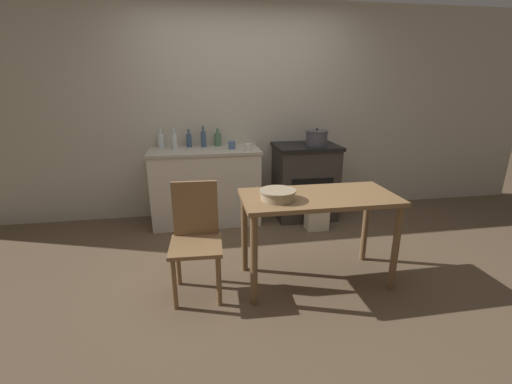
{
  "coord_description": "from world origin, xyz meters",
  "views": [
    {
      "loc": [
        -0.56,
        -2.71,
        1.63
      ],
      "look_at": [
        0.0,
        0.53,
        0.58
      ],
      "focal_mm": 24.0,
      "sensor_mm": 36.0,
      "label": 1
    }
  ],
  "objects_px": {
    "cup_mid_right": "(232,145)",
    "bottle_center_left": "(218,139)",
    "stock_pot": "(317,138)",
    "mixing_bowl_large": "(278,194)",
    "bottle_far_left": "(189,140)",
    "bottle_center": "(174,141)",
    "flour_sack": "(317,213)",
    "stove": "(305,181)",
    "work_table": "(318,209)",
    "bottle_mid_left": "(161,140)",
    "chair": "(196,236)",
    "bottle_left": "(203,139)",
    "cup_center_right": "(248,147)"
  },
  "relations": [
    {
      "from": "stock_pot",
      "to": "mixing_bowl_large",
      "type": "relative_size",
      "value": 0.95
    },
    {
      "from": "mixing_bowl_large",
      "to": "stove",
      "type": "bearing_deg",
      "value": 64.85
    },
    {
      "from": "work_table",
      "to": "stock_pot",
      "type": "relative_size",
      "value": 4.65
    },
    {
      "from": "bottle_mid_left",
      "to": "bottle_center_left",
      "type": "height_order",
      "value": "bottle_mid_left"
    },
    {
      "from": "cup_mid_right",
      "to": "bottle_center_left",
      "type": "bearing_deg",
      "value": 121.97
    },
    {
      "from": "flour_sack",
      "to": "bottle_center",
      "type": "relative_size",
      "value": 1.62
    },
    {
      "from": "work_table",
      "to": "bottle_far_left",
      "type": "relative_size",
      "value": 5.89
    },
    {
      "from": "bottle_far_left",
      "to": "chair",
      "type": "bearing_deg",
      "value": -88.43
    },
    {
      "from": "chair",
      "to": "bottle_center",
      "type": "relative_size",
      "value": 3.75
    },
    {
      "from": "mixing_bowl_large",
      "to": "bottle_far_left",
      "type": "relative_size",
      "value": 1.33
    },
    {
      "from": "bottle_mid_left",
      "to": "bottle_center",
      "type": "bearing_deg",
      "value": -40.26
    },
    {
      "from": "bottle_far_left",
      "to": "flour_sack",
      "type": "bearing_deg",
      "value": -24.62
    },
    {
      "from": "bottle_mid_left",
      "to": "bottle_center_left",
      "type": "relative_size",
      "value": 1.07
    },
    {
      "from": "chair",
      "to": "flour_sack",
      "type": "distance_m",
      "value": 1.73
    },
    {
      "from": "stove",
      "to": "flour_sack",
      "type": "xyz_separation_m",
      "value": [
        0.02,
        -0.45,
        -0.27
      ]
    },
    {
      "from": "bottle_far_left",
      "to": "bottle_center",
      "type": "distance_m",
      "value": 0.2
    },
    {
      "from": "chair",
      "to": "cup_mid_right",
      "type": "height_order",
      "value": "cup_mid_right"
    },
    {
      "from": "bottle_left",
      "to": "cup_center_right",
      "type": "bearing_deg",
      "value": -33.06
    },
    {
      "from": "bottle_center_left",
      "to": "stock_pot",
      "type": "bearing_deg",
      "value": -14.45
    },
    {
      "from": "stove",
      "to": "work_table",
      "type": "bearing_deg",
      "value": -103.81
    },
    {
      "from": "work_table",
      "to": "bottle_left",
      "type": "relative_size",
      "value": 4.91
    },
    {
      "from": "bottle_mid_left",
      "to": "bottle_far_left",
      "type": "bearing_deg",
      "value": -5.12
    },
    {
      "from": "bottle_left",
      "to": "bottle_center_left",
      "type": "relative_size",
      "value": 1.21
    },
    {
      "from": "mixing_bowl_large",
      "to": "bottle_mid_left",
      "type": "height_order",
      "value": "bottle_mid_left"
    },
    {
      "from": "bottle_far_left",
      "to": "bottle_mid_left",
      "type": "bearing_deg",
      "value": 174.88
    },
    {
      "from": "work_table",
      "to": "stock_pot",
      "type": "distance_m",
      "value": 1.51
    },
    {
      "from": "work_table",
      "to": "bottle_far_left",
      "type": "xyz_separation_m",
      "value": [
        -1.04,
        1.67,
        0.32
      ]
    },
    {
      "from": "stock_pot",
      "to": "bottle_far_left",
      "type": "bearing_deg",
      "value": 169.25
    },
    {
      "from": "bottle_mid_left",
      "to": "cup_mid_right",
      "type": "height_order",
      "value": "bottle_mid_left"
    },
    {
      "from": "bottle_center_left",
      "to": "cup_mid_right",
      "type": "distance_m",
      "value": 0.28
    },
    {
      "from": "stock_pot",
      "to": "cup_mid_right",
      "type": "bearing_deg",
      "value": 176.5
    },
    {
      "from": "mixing_bowl_large",
      "to": "bottle_center_left",
      "type": "bearing_deg",
      "value": 101.05
    },
    {
      "from": "bottle_mid_left",
      "to": "cup_center_right",
      "type": "bearing_deg",
      "value": -20.78
    },
    {
      "from": "bottle_far_left",
      "to": "bottle_left",
      "type": "distance_m",
      "value": 0.17
    },
    {
      "from": "mixing_bowl_large",
      "to": "bottle_center",
      "type": "xyz_separation_m",
      "value": [
        -0.85,
        1.62,
        0.17
      ]
    },
    {
      "from": "flour_sack",
      "to": "bottle_left",
      "type": "height_order",
      "value": "bottle_left"
    },
    {
      "from": "stove",
      "to": "cup_mid_right",
      "type": "bearing_deg",
      "value": -178.84
    },
    {
      "from": "bottle_left",
      "to": "cup_center_right",
      "type": "relative_size",
      "value": 3.32
    },
    {
      "from": "bottle_center_left",
      "to": "stove",
      "type": "bearing_deg",
      "value": -11.64
    },
    {
      "from": "flour_sack",
      "to": "mixing_bowl_large",
      "type": "distance_m",
      "value": 1.44
    },
    {
      "from": "work_table",
      "to": "stock_pot",
      "type": "bearing_deg",
      "value": 71.69
    },
    {
      "from": "cup_mid_right",
      "to": "stock_pot",
      "type": "bearing_deg",
      "value": -3.5
    },
    {
      "from": "bottle_mid_left",
      "to": "cup_center_right",
      "type": "distance_m",
      "value": 1.06
    },
    {
      "from": "flour_sack",
      "to": "bottle_far_left",
      "type": "bearing_deg",
      "value": 155.38
    },
    {
      "from": "bottle_center",
      "to": "stock_pot",
      "type": "bearing_deg",
      "value": -5.96
    },
    {
      "from": "mixing_bowl_large",
      "to": "bottle_left",
      "type": "distance_m",
      "value": 1.78
    },
    {
      "from": "mixing_bowl_large",
      "to": "cup_center_right",
      "type": "height_order",
      "value": "cup_center_right"
    },
    {
      "from": "bottle_left",
      "to": "cup_mid_right",
      "type": "height_order",
      "value": "bottle_left"
    },
    {
      "from": "stove",
      "to": "mixing_bowl_large",
      "type": "bearing_deg",
      "value": -115.15
    },
    {
      "from": "work_table",
      "to": "flour_sack",
      "type": "height_order",
      "value": "work_table"
    }
  ]
}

